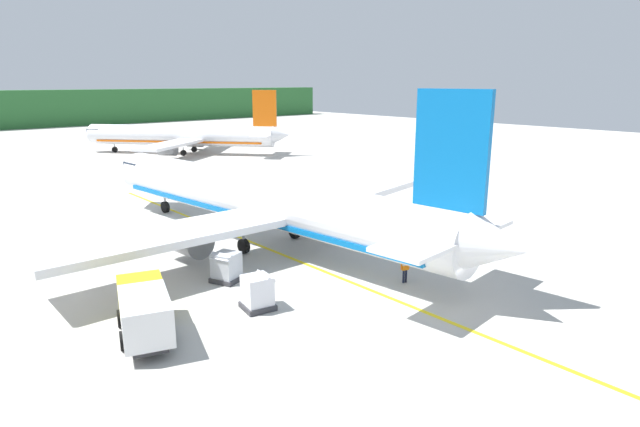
% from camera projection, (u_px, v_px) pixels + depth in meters
% --- Properties ---
extents(ground, '(240.00, 320.00, 0.20)m').
position_uv_depth(ground, '(128.00, 184.00, 65.28)').
color(ground, '#B7B5AD').
extents(airliner_foreground, '(34.51, 41.73, 11.90)m').
position_uv_depth(airliner_foreground, '(261.00, 201.00, 40.37)').
color(airliner_foreground, white).
rests_on(airliner_foreground, ground).
extents(airliner_mid_apron, '(27.56, 30.98, 10.85)m').
position_uv_depth(airliner_mid_apron, '(183.00, 136.00, 90.78)').
color(airliner_mid_apron, white).
rests_on(airliner_mid_apron, ground).
extents(service_truck_baggage, '(3.88, 6.20, 2.47)m').
position_uv_depth(service_truck_baggage, '(144.00, 310.00, 25.76)').
color(service_truck_baggage, yellow).
rests_on(service_truck_baggage, ground).
extents(cargo_container_near, '(1.91, 1.91, 2.03)m').
position_uv_depth(cargo_container_near, '(258.00, 292.00, 29.09)').
color(cargo_container_near, '#333338').
rests_on(cargo_container_near, ground).
extents(cargo_container_mid, '(2.16, 2.16, 1.98)m').
position_uv_depth(cargo_container_mid, '(226.00, 267.00, 33.12)').
color(cargo_container_mid, '#333338').
rests_on(cargo_container_mid, ground).
extents(crew_marshaller, '(0.60, 0.36, 1.70)m').
position_uv_depth(crew_marshaller, '(405.00, 267.00, 32.88)').
color(crew_marshaller, '#191E33').
rests_on(crew_marshaller, ground).
extents(crew_loader_left, '(0.57, 0.41, 1.65)m').
position_uv_depth(crew_loader_left, '(138.00, 285.00, 30.11)').
color(crew_loader_left, '#191E33').
rests_on(crew_loader_left, ground).
extents(apron_guide_line, '(0.30, 60.00, 0.01)m').
position_uv_depth(apron_guide_line, '(292.00, 258.00, 37.59)').
color(apron_guide_line, yellow).
rests_on(apron_guide_line, ground).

